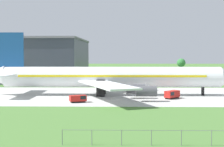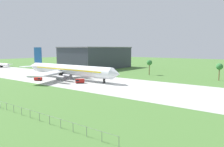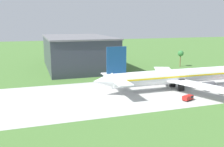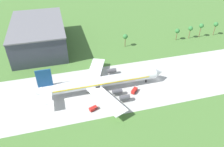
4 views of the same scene
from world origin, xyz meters
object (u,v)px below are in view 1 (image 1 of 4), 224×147
(baggage_tug, at_px, (79,98))
(terminal_building, at_px, (45,59))
(jet_airliner, at_px, (108,77))
(fuel_truck, at_px, (172,94))

(baggage_tug, distance_m, terminal_building, 81.90)
(jet_airliner, distance_m, fuel_truck, 19.61)
(baggage_tug, bearing_deg, jet_airliner, 65.74)
(jet_airliner, height_order, fuel_truck, jet_airliner)
(baggage_tug, height_order, fuel_truck, fuel_truck)
(jet_airliner, relative_size, fuel_truck, 16.03)
(terminal_building, bearing_deg, baggage_tug, -71.92)
(fuel_truck, relative_size, terminal_building, 0.08)
(baggage_tug, relative_size, fuel_truck, 0.97)
(fuel_truck, distance_m, terminal_building, 86.15)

